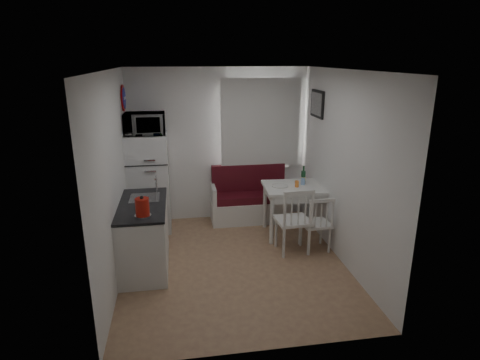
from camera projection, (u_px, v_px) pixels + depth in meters
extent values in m
cube|color=#956A4F|center=(234.00, 264.00, 5.57)|extent=(3.00, 3.50, 0.02)
cube|color=white|center=(233.00, 70.00, 4.80)|extent=(3.00, 3.50, 0.02)
cube|color=white|center=(219.00, 146.00, 6.84)|extent=(3.00, 0.02, 2.60)
cube|color=white|center=(262.00, 229.00, 3.53)|extent=(3.00, 0.02, 2.60)
cube|color=white|center=(114.00, 179.00, 4.96)|extent=(0.02, 3.50, 2.60)
cube|color=white|center=(343.00, 169.00, 5.41)|extent=(0.02, 3.50, 2.60)
cube|color=white|center=(260.00, 126.00, 6.82)|extent=(1.22, 0.06, 1.47)
cube|color=silver|center=(261.00, 124.00, 6.74)|extent=(1.35, 0.02, 1.50)
cube|color=white|center=(144.00, 237.00, 5.40)|extent=(0.60, 1.30, 0.86)
cube|color=black|center=(142.00, 205.00, 5.27)|extent=(0.62, 1.32, 0.03)
cube|color=#99999E|center=(145.00, 201.00, 5.52)|extent=(0.40, 0.40, 0.10)
cylinder|color=silver|center=(156.00, 184.00, 5.66)|extent=(0.02, 0.02, 0.26)
cylinder|color=#19259A|center=(124.00, 98.00, 6.08)|extent=(0.03, 0.40, 0.40)
cube|color=black|center=(317.00, 104.00, 6.22)|extent=(0.04, 0.52, 0.42)
cube|color=white|center=(250.00, 210.00, 6.98)|extent=(1.35, 0.52, 0.37)
cube|color=#54111B|center=(250.00, 197.00, 6.91)|extent=(1.29, 0.48, 0.12)
cube|color=#54111B|center=(248.00, 178.00, 7.01)|extent=(1.29, 0.10, 0.48)
cube|color=white|center=(299.00, 187.00, 6.28)|extent=(1.12, 0.82, 0.04)
cube|color=white|center=(299.00, 192.00, 6.31)|extent=(1.01, 0.70, 0.13)
cylinder|color=white|center=(298.00, 211.00, 6.40)|extent=(0.07, 0.07, 0.77)
cube|color=white|center=(293.00, 221.00, 5.80)|extent=(0.50, 0.48, 0.04)
cube|color=white|center=(298.00, 208.00, 5.53)|extent=(0.45, 0.07, 0.49)
cube|color=white|center=(316.00, 224.00, 5.87)|extent=(0.42, 0.40, 0.04)
cube|color=white|center=(321.00, 213.00, 5.64)|extent=(0.38, 0.06, 0.42)
cube|color=white|center=(149.00, 183.00, 6.47)|extent=(0.64, 0.64, 1.60)
imported|color=white|center=(145.00, 124.00, 6.14)|extent=(0.61, 0.41, 0.34)
cylinder|color=#A9180D|center=(142.00, 207.00, 4.78)|extent=(0.20, 0.20, 0.27)
cylinder|color=orange|center=(297.00, 184.00, 6.21)|extent=(0.06, 0.06, 0.10)
cylinder|color=#88B1E7|center=(303.00, 181.00, 6.32)|extent=(0.07, 0.07, 0.11)
cylinder|color=white|center=(280.00, 186.00, 6.25)|extent=(0.25, 0.25, 0.02)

